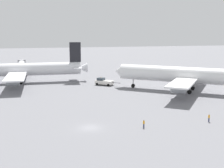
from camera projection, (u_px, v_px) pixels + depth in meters
ground_plane at (90, 128)px, 61.36m from camera, size 600.00×600.00×0.00m
airliner_at_gate_left at (13, 70)px, 113.04m from camera, size 57.86×47.89×15.28m
airliner_being_pushed at (184, 75)px, 97.22m from camera, size 41.00×36.06×15.86m
pushback_tug at (104, 82)px, 109.42m from camera, size 8.38×7.50×2.95m
ground_crew_ramp_agent_by_cones at (209, 118)px, 65.24m from camera, size 0.36×0.36×1.74m
ground_crew_wing_walker_right at (144, 124)px, 61.28m from camera, size 0.36×0.46×1.65m
jet_bridge at (21, 65)px, 137.84m from camera, size 3.84×22.90×5.85m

